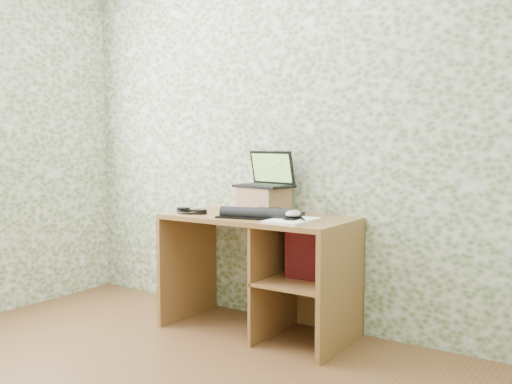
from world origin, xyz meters
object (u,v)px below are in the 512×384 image
Objects in this scene: keyboard at (262,214)px; notepad at (292,221)px; desk at (271,258)px; riser at (264,200)px; laptop at (267,179)px.

notepad is at bearing -22.09° from keyboard.
desk is 4.27× the size of riser.
laptop reaches higher than desk.
desk is at bearing 147.57° from notepad.
laptop reaches higher than keyboard.
keyboard is at bearing -59.43° from riser.
riser is at bearing 143.82° from notepad.
desk is 0.40m from notepad.
laptop is (-0.00, 0.04, 0.14)m from riser.
desk is 3.70× the size of notepad.
riser is at bearing -81.71° from laptop.
notepad is at bearing -32.15° from desk.
laptop is at bearing 129.82° from desk.
riser is 0.54× the size of keyboard.
laptop is 0.35m from keyboard.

